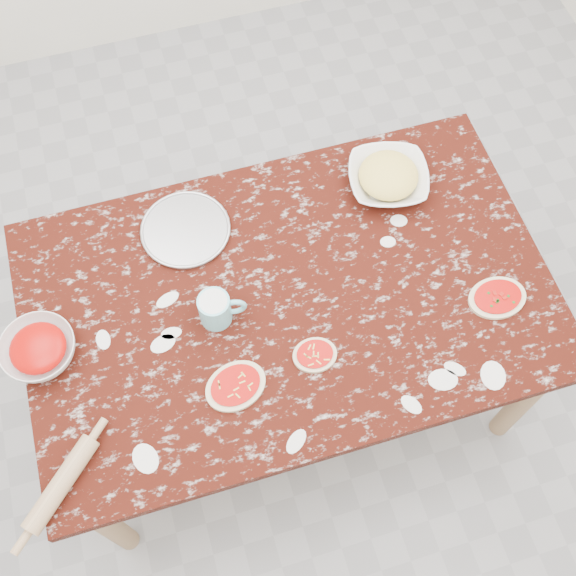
% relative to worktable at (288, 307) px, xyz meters
% --- Properties ---
extents(ground, '(4.00, 4.00, 0.00)m').
position_rel_worktable_xyz_m(ground, '(0.00, 0.00, -0.67)').
color(ground, gray).
extents(worktable, '(1.60, 1.00, 0.75)m').
position_rel_worktable_xyz_m(worktable, '(0.00, 0.00, 0.00)').
color(worktable, black).
rests_on(worktable, ground).
extents(pizza_tray, '(0.29, 0.29, 0.01)m').
position_rel_worktable_xyz_m(pizza_tray, '(-0.25, 0.31, 0.09)').
color(pizza_tray, '#B2B2B7').
rests_on(pizza_tray, worktable).
extents(sauce_bowl, '(0.23, 0.23, 0.07)m').
position_rel_worktable_xyz_m(sauce_bowl, '(-0.74, 0.02, 0.12)').
color(sauce_bowl, white).
rests_on(sauce_bowl, worktable).
extents(cheese_bowl, '(0.31, 0.31, 0.06)m').
position_rel_worktable_xyz_m(cheese_bowl, '(0.43, 0.30, 0.11)').
color(cheese_bowl, white).
rests_on(cheese_bowl, worktable).
extents(flour_mug, '(0.14, 0.10, 0.11)m').
position_rel_worktable_xyz_m(flour_mug, '(-0.22, -0.01, 0.14)').
color(flour_mug, '#77D4E2').
rests_on(flour_mug, worktable).
extents(pizza_left, '(0.21, 0.18, 0.02)m').
position_rel_worktable_xyz_m(pizza_left, '(-0.23, -0.24, 0.09)').
color(pizza_left, beige).
rests_on(pizza_left, worktable).
extents(pizza_mid, '(0.14, 0.12, 0.02)m').
position_rel_worktable_xyz_m(pizza_mid, '(0.02, -0.21, 0.09)').
color(pizza_mid, beige).
rests_on(pizza_mid, worktable).
extents(pizza_right, '(0.18, 0.14, 0.02)m').
position_rel_worktable_xyz_m(pizza_right, '(0.60, -0.19, 0.09)').
color(pizza_right, beige).
rests_on(pizza_right, worktable).
extents(rolling_pin, '(0.23, 0.23, 0.05)m').
position_rel_worktable_xyz_m(rolling_pin, '(-0.74, -0.37, 0.11)').
color(rolling_pin, tan).
rests_on(rolling_pin, worktable).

